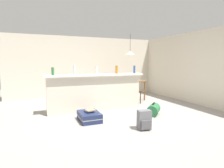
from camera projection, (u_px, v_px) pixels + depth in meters
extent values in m
cube|color=gray|center=(116.00, 114.00, 5.37)|extent=(13.00, 13.00, 0.05)
cube|color=beige|center=(88.00, 67.00, 8.03)|extent=(6.60, 0.10, 2.50)
cube|color=beige|center=(192.00, 68.00, 6.64)|extent=(0.10, 6.00, 2.50)
cube|color=beige|center=(96.00, 93.00, 5.55)|extent=(2.80, 0.20, 1.04)
cube|color=white|center=(96.00, 75.00, 5.49)|extent=(2.96, 0.40, 0.05)
cylinder|color=#2D6B38|center=(53.00, 71.00, 5.01)|extent=(0.07, 0.07, 0.21)
cylinder|color=silver|center=(74.00, 70.00, 5.27)|extent=(0.06, 0.06, 0.26)
cylinder|color=silver|center=(97.00, 70.00, 5.45)|extent=(0.06, 0.06, 0.23)
cylinder|color=#9E661E|center=(117.00, 70.00, 5.70)|extent=(0.07, 0.07, 0.25)
cylinder|color=#284C89|center=(134.00, 70.00, 5.84)|extent=(0.07, 0.07, 0.24)
cube|color=brown|center=(129.00, 81.00, 7.18)|extent=(1.10, 0.80, 0.04)
cylinder|color=brown|center=(121.00, 93.00, 6.73)|extent=(0.06, 0.06, 0.70)
cylinder|color=brown|center=(145.00, 91.00, 7.10)|extent=(0.06, 0.06, 0.70)
cylinder|color=brown|center=(114.00, 90.00, 7.36)|extent=(0.06, 0.06, 0.70)
cylinder|color=brown|center=(136.00, 89.00, 7.72)|extent=(0.06, 0.06, 0.70)
cube|color=#4C331E|center=(135.00, 91.00, 6.64)|extent=(0.47, 0.47, 0.04)
cube|color=#4C331E|center=(133.00, 83.00, 6.78)|extent=(0.40, 0.11, 0.48)
cylinder|color=#4C331E|center=(132.00, 98.00, 6.47)|extent=(0.04, 0.04, 0.41)
cylinder|color=#4C331E|center=(140.00, 98.00, 6.54)|extent=(0.04, 0.04, 0.41)
cylinder|color=#4C331E|center=(129.00, 97.00, 6.78)|extent=(0.04, 0.04, 0.41)
cylinder|color=#4C331E|center=(137.00, 96.00, 6.85)|extent=(0.04, 0.04, 0.41)
cylinder|color=black|center=(130.00, 43.00, 6.99)|extent=(0.01, 0.01, 0.67)
cone|color=white|center=(130.00, 53.00, 7.04)|extent=(0.34, 0.34, 0.14)
sphere|color=white|center=(130.00, 55.00, 7.04)|extent=(0.07, 0.07, 0.07)
cube|color=#1E284C|center=(89.00, 116.00, 4.62)|extent=(0.48, 0.68, 0.22)
cube|color=gray|center=(89.00, 116.00, 4.62)|extent=(0.50, 0.69, 0.02)
cube|color=#2D2D33|center=(85.00, 112.00, 5.00)|extent=(0.18, 0.14, 0.02)
cylinder|color=#286B3D|center=(153.00, 110.00, 5.12)|extent=(0.55, 0.55, 0.30)
cube|color=black|center=(154.00, 104.00, 5.10)|extent=(0.16, 0.16, 0.04)
cube|color=slate|center=(144.00, 120.00, 4.03)|extent=(0.31, 0.23, 0.42)
cube|color=#515155|center=(146.00, 125.00, 3.93)|extent=(0.23, 0.10, 0.19)
cube|color=black|center=(139.00, 120.00, 4.11)|extent=(0.04, 0.03, 0.36)
cube|color=black|center=(145.00, 119.00, 4.14)|extent=(0.04, 0.03, 0.36)
cube|color=#334C99|center=(89.00, 111.00, 4.64)|extent=(0.26, 0.22, 0.04)
cube|color=tan|center=(90.00, 110.00, 4.58)|extent=(0.25, 0.21, 0.03)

